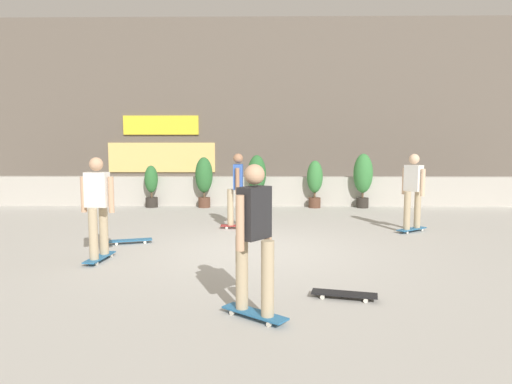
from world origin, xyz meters
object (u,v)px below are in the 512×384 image
object	(u,v)px
skater_by_wall_right	(254,234)
skateboard_near_camera	(131,240)
skater_far_right	(238,187)
potted_plant_0	(151,184)
potted_plant_2	(257,177)
potted_plant_3	(315,181)
skater_far_left	(413,189)
skater_foreground	(98,204)
skateboard_aside	(344,294)
potted_plant_1	(204,178)
potted_plant_4	(363,176)

from	to	relation	value
skater_by_wall_right	skateboard_near_camera	size ratio (longest dim) A/B	2.06
skater_far_right	skateboard_near_camera	size ratio (longest dim) A/B	2.06
skateboard_near_camera	potted_plant_0	bearing A→B (deg)	99.29
potted_plant_2	skater_by_wall_right	world-z (taller)	skater_by_wall_right
potted_plant_3	skater_far_left	size ratio (longest dim) A/B	0.83
potted_plant_0	skater_far_left	xyz separation A→B (m)	(6.60, -3.76, 0.25)
skater_foreground	skater_by_wall_right	distance (m)	3.53
skater_far_right	skater_by_wall_right	world-z (taller)	same
potted_plant_2	skateboard_aside	bearing A→B (deg)	-81.61
potted_plant_3	skater_by_wall_right	size ratio (longest dim) A/B	0.83
skater_foreground	skater_by_wall_right	size ratio (longest dim) A/B	1.00
potted_plant_2	skater_far_left	world-z (taller)	skater_far_left
skater_by_wall_right	skater_far_left	bearing A→B (deg)	56.19
skater_far_right	skater_by_wall_right	bearing A→B (deg)	-85.03
potted_plant_1	skater_by_wall_right	xyz separation A→B (m)	(1.68, -8.74, 0.06)
potted_plant_3	skater_far_right	xyz separation A→B (m)	(-2.11, -3.42, 0.13)
potted_plant_3	skater_far_right	bearing A→B (deg)	-121.65
skater_far_right	skateboard_near_camera	distance (m)	2.70
potted_plant_4	skater_by_wall_right	xyz separation A→B (m)	(-3.08, -8.74, -0.01)
skater_far_right	skater_by_wall_right	size ratio (longest dim) A/B	1.00
skater_foreground	skateboard_near_camera	world-z (taller)	skater_foreground
potted_plant_0	potted_plant_2	xyz separation A→B (m)	(3.18, 0.00, 0.23)
potted_plant_0	skater_far_left	distance (m)	7.60
potted_plant_0	skateboard_near_camera	world-z (taller)	potted_plant_0
skateboard_near_camera	skateboard_aside	size ratio (longest dim) A/B	1.00
potted_plant_2	skateboard_near_camera	size ratio (longest dim) A/B	1.91
skater_foreground	skateboard_aside	world-z (taller)	skater_foreground
skater_by_wall_right	skateboard_aside	world-z (taller)	skater_by_wall_right
skater_far_right	skateboard_aside	world-z (taller)	skater_far_right
potted_plant_1	potted_plant_3	size ratio (longest dim) A/B	1.07
potted_plant_1	skateboard_near_camera	world-z (taller)	potted_plant_1
skater_far_left	skateboard_aside	xyz separation A→B (m)	(-2.23, -4.31, -0.88)
potted_plant_4	skater_foreground	bearing A→B (deg)	-131.81
potted_plant_1	potted_plant_3	world-z (taller)	potted_plant_1
potted_plant_4	skater_far_left	size ratio (longest dim) A/B	0.95
potted_plant_2	skateboard_aside	xyz separation A→B (m)	(1.19, -8.08, -0.86)
potted_plant_3	skater_far_right	world-z (taller)	skater_far_right
potted_plant_2	skateboard_aside	world-z (taller)	potted_plant_2
skater_far_right	skateboard_aside	xyz separation A→B (m)	(1.56, -4.66, -0.88)
potted_plant_3	skater_foreground	size ratio (longest dim) A/B	0.83
potted_plant_1	skateboard_aside	distance (m)	8.58
potted_plant_1	skater_far_left	bearing A→B (deg)	-36.93
skater_far_left	skater_by_wall_right	bearing A→B (deg)	-123.81
potted_plant_0	skateboard_near_camera	xyz separation A→B (m)	(0.82, -5.01, -0.63)
potted_plant_0	skater_foreground	size ratio (longest dim) A/B	0.74
potted_plant_0	potted_plant_3	size ratio (longest dim) A/B	0.89
potted_plant_2	skater_far_left	distance (m)	5.09
skater_by_wall_right	skateboard_aside	size ratio (longest dim) A/B	2.06
potted_plant_0	potted_plant_3	xyz separation A→B (m)	(4.91, 0.00, 0.12)
potted_plant_0	potted_plant_4	size ratio (longest dim) A/B	0.78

